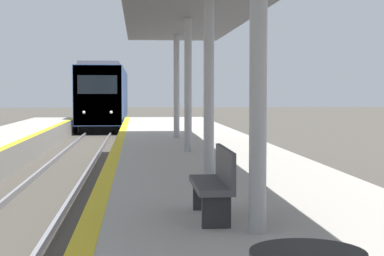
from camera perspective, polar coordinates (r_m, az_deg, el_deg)
train at (r=47.57m, az=-7.64°, el=2.83°), size 2.82×21.30×4.32m
bench at (r=8.38m, az=2.11°, el=-4.78°), size 0.44×1.51×0.92m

